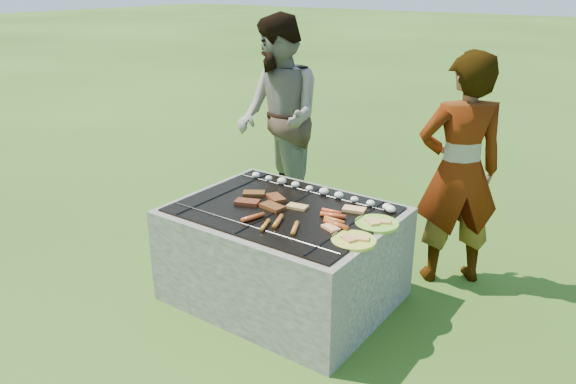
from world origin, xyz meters
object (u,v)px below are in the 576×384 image
object	(u,v)px
plate_near	(354,240)
bystander	(278,118)
plate_far	(377,223)
cook	(459,172)
fire_pit	(283,257)

from	to	relation	value
plate_near	bystander	size ratio (longest dim) A/B	0.17
plate_far	plate_near	size ratio (longest dim) A/B	1.13
plate_far	plate_near	world-z (taller)	same
plate_near	cook	bearing A→B (deg)	78.32
fire_pit	plate_far	distance (m)	0.66
plate_far	cook	distance (m)	0.76
fire_pit	plate_near	size ratio (longest dim) A/B	4.59
plate_far	bystander	world-z (taller)	bystander
plate_far	plate_near	distance (m)	0.27
fire_pit	cook	world-z (taller)	cook
fire_pit	cook	xyz separation A→B (m)	(0.76, 0.85, 0.48)
plate_near	bystander	distance (m)	1.88
plate_far	cook	xyz separation A→B (m)	(0.20, 0.72, 0.15)
plate_far	cook	bearing A→B (deg)	74.08
bystander	fire_pit	bearing A→B (deg)	-17.77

